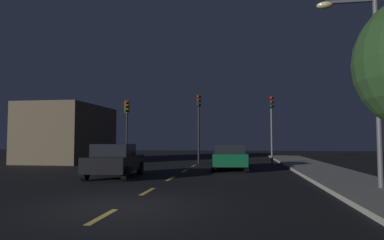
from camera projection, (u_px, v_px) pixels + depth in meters
ground_plane at (173, 177)px, 15.79m from camera, size 80.00×80.00×0.00m
sidewalk_curb_right at (342, 178)px, 14.72m from camera, size 3.00×40.00×0.15m
lane_stripe_nearest at (103, 216)px, 7.68m from camera, size 0.16×1.60×0.01m
lane_stripe_second at (148, 191)px, 11.44m from camera, size 0.16×1.60×0.01m
lane_stripe_third at (171, 179)px, 15.19m from camera, size 0.16×1.60×0.01m
lane_stripe_fourth at (185, 171)px, 18.95m from camera, size 0.16×1.60×0.01m
lane_stripe_fifth at (194, 166)px, 22.70m from camera, size 0.16×1.60×0.01m
traffic_signal_left at (127, 119)px, 25.30m from camera, size 0.32×0.38×4.68m
traffic_signal_center at (199, 115)px, 24.54m from camera, size 0.32×0.38×5.06m
traffic_signal_right at (271, 116)px, 23.79m from camera, size 0.32×0.38×4.88m
car_stopped_ahead at (229, 157)px, 19.76m from camera, size 2.18×4.62×1.48m
car_adjacent_lane at (115, 161)px, 15.66m from camera, size 2.19×3.93×1.56m
street_lamp_right at (367, 72)px, 11.58m from camera, size 2.04×0.36×6.70m
storefront_left at (69, 134)px, 26.96m from camera, size 4.98×7.75×4.48m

